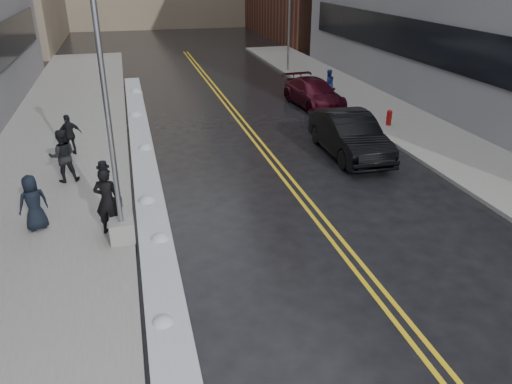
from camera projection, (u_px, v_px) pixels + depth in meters
ground at (258, 267)px, 12.79m from camera, size 160.00×160.00×0.00m
sidewalk_west at (59, 153)px, 20.25m from camera, size 5.50×50.00×0.15m
sidewalk_east at (407, 125)px, 23.83m from camera, size 4.00×50.00×0.15m
lane_line_left at (252, 139)px, 22.12m from camera, size 0.12×50.00×0.01m
lane_line_right at (259, 139)px, 22.19m from camera, size 0.12×50.00×0.01m
snow_ridge at (144, 161)px, 19.20m from camera, size 0.90×30.00×0.34m
lamppost at (113, 159)px, 12.74m from camera, size 0.65×0.65×7.62m
fire_hydrant at (389, 117)px, 23.40m from camera, size 0.26×0.26×0.73m
traffic_signal at (289, 22)px, 34.43m from camera, size 0.16×0.20×6.00m
pedestrian_fedora at (107, 201)px, 13.72m from camera, size 0.84×0.68×1.98m
pedestrian_b at (63, 156)px, 17.11m from camera, size 0.99×0.82×1.86m
pedestrian_c at (33, 203)px, 14.00m from camera, size 0.95×0.81×1.64m
pedestrian_d at (70, 135)px, 19.59m from camera, size 1.03×0.76×1.63m
pedestrian_east at (328, 84)px, 28.06m from camera, size 0.79×0.63×1.59m
car_black at (349, 135)px, 19.95m from camera, size 1.92×5.22×1.71m
car_maroon at (314, 93)px, 26.94m from camera, size 2.44×5.13×1.44m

